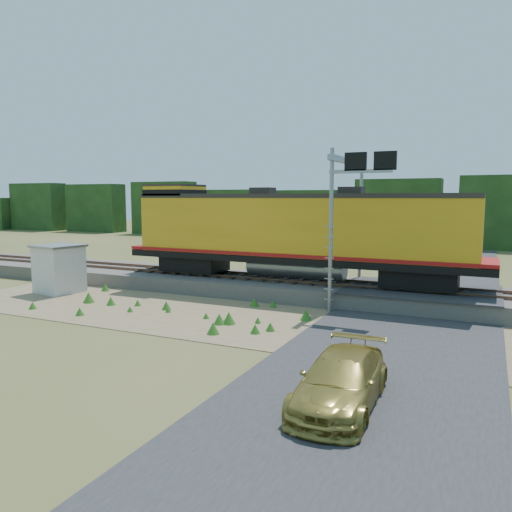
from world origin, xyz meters
The scene contains 11 objects.
ground centered at (0.00, 0.00, 0.00)m, with size 140.00×140.00×0.00m, color #475123.
ballast centered at (0.00, 6.00, 0.40)m, with size 70.00×5.00×0.80m, color slate.
rails centered at (0.00, 6.00, 0.88)m, with size 70.00×1.54×0.16m.
dirt_shoulder centered at (-2.00, 0.50, 0.01)m, with size 26.00×8.00×0.03m, color #8C7754.
road centered at (7.00, 0.74, 0.09)m, with size 7.00×66.00×0.86m.
tree_line_north centered at (0.00, 38.00, 3.07)m, with size 130.00×3.00×6.50m.
weed_clumps centered at (-3.50, 0.10, 0.00)m, with size 15.00×6.20×0.56m, color #2F671D, non-canonical shape.
locomotive centered at (0.38, 6.00, 3.41)m, with size 19.24×2.93×4.96m.
shed centered at (-11.32, 1.32, 1.33)m, with size 2.51×2.51×2.63m.
signal_gantry centered at (3.74, 5.33, 5.50)m, with size 2.92×6.20×7.36m.
car centered at (6.64, -6.70, 0.66)m, with size 1.84×4.53×1.32m, color #9F8B3B.
Camera 1 is at (9.82, -18.42, 5.22)m, focal length 35.00 mm.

